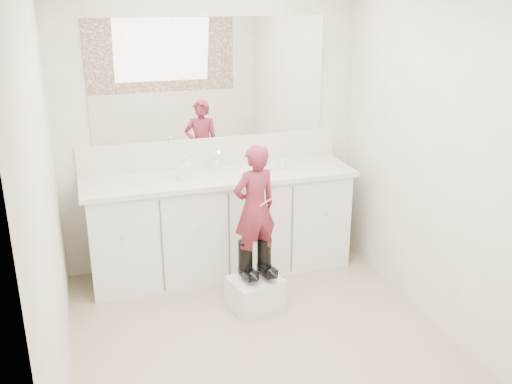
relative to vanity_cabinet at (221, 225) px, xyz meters
name	(u,v)px	position (x,y,z in m)	size (l,w,h in m)	color
floor	(265,347)	(0.00, -1.23, -0.42)	(3.00, 3.00, 0.00)	#846956
wall_back	(211,131)	(0.00, 0.27, 0.77)	(2.60, 2.60, 0.00)	beige
wall_front	(388,303)	(0.00, -2.73, 0.77)	(2.60, 2.60, 0.00)	beige
wall_left	(46,207)	(-1.30, -1.23, 0.78)	(3.00, 3.00, 0.00)	beige
wall_right	(445,166)	(1.30, -1.23, 0.78)	(3.00, 3.00, 0.00)	beige
vanity_cabinet	(221,225)	(0.00, 0.00, 0.00)	(2.20, 0.55, 0.85)	silver
countertop	(220,177)	(0.00, -0.01, 0.45)	(2.28, 0.58, 0.04)	beige
backsplash	(212,152)	(0.00, 0.26, 0.59)	(2.28, 0.03, 0.25)	beige
mirror	(210,79)	(0.00, 0.26, 1.22)	(2.00, 0.02, 1.00)	white
dot_panel	(397,193)	(0.00, -2.71, 1.22)	(2.00, 0.01, 1.20)	#472819
faucet	(215,163)	(0.00, 0.15, 0.52)	(0.08, 0.08, 0.10)	silver
cup	(283,164)	(0.55, -0.02, 0.51)	(0.09, 0.09, 0.08)	#EEE7BE
soap_bottle	(185,168)	(-0.30, -0.06, 0.57)	(0.09, 0.09, 0.20)	silver
step_stool	(256,293)	(0.10, -0.68, -0.30)	(0.38, 0.32, 0.24)	silver
boot_left	(245,260)	(0.02, -0.66, -0.02)	(0.12, 0.21, 0.32)	black
boot_right	(264,258)	(0.17, -0.66, -0.02)	(0.12, 0.21, 0.32)	black
toddler	(255,208)	(0.10, -0.66, 0.40)	(0.35, 0.23, 0.96)	#B3374A
toothbrush	(267,201)	(0.17, -0.74, 0.47)	(0.01, 0.01, 0.14)	#E85A96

